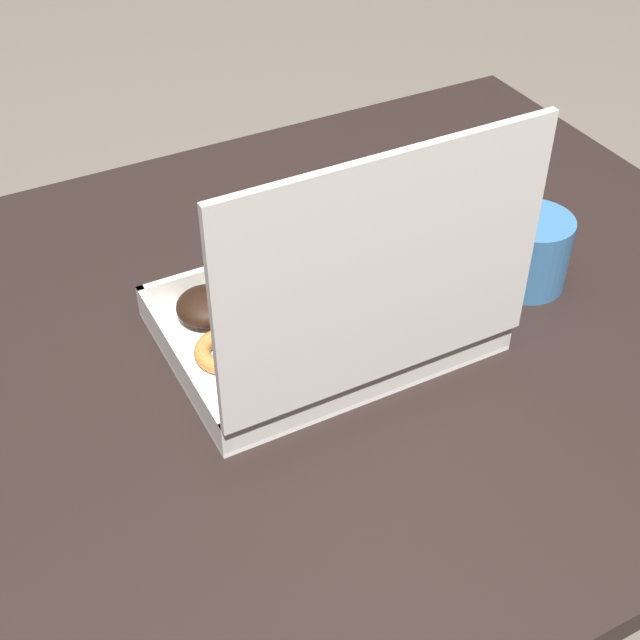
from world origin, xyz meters
TOP-DOWN VIEW (x-y plane):
  - dining_table at (0.00, 0.00)m, footprint 1.18×0.84m
  - donut_box at (-0.05, 0.04)m, footprint 0.32×0.24m
  - coffee_mug at (-0.30, 0.04)m, footprint 0.09×0.09m

SIDE VIEW (x-z plane):
  - dining_table at x=0.00m, z-range 0.28..1.04m
  - coffee_mug at x=-0.30m, z-range 0.76..0.85m
  - donut_box at x=-0.05m, z-range 0.68..0.95m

